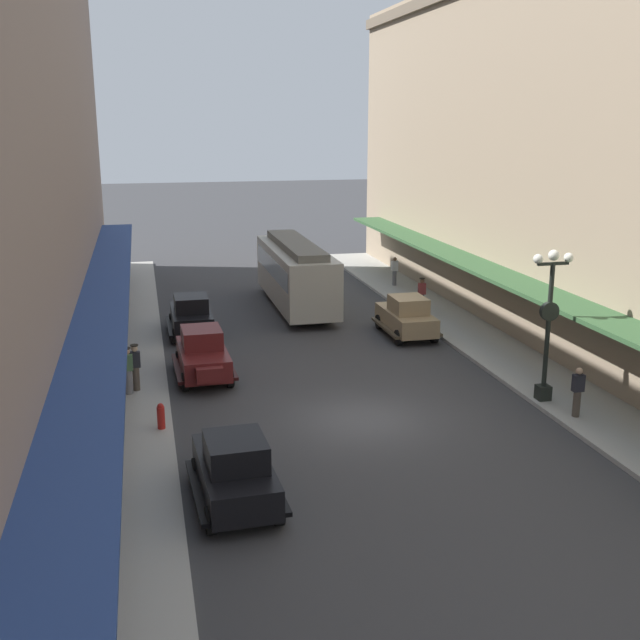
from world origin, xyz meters
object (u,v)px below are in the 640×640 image
parked_car_1 (406,315)px  pedestrian_1 (395,271)px  pedestrian_4 (128,370)px  lamp_post_with_clock (549,319)px  pedestrian_5 (578,392)px  parked_car_2 (235,468)px  pedestrian_0 (136,367)px  pedestrian_3 (422,294)px  pedestrian_2 (74,481)px  parked_car_3 (191,314)px  streetcar (296,272)px  fire_hydrant (161,416)px  parked_car_0 (203,353)px

parked_car_1 → pedestrian_1: size_ratio=2.60×
pedestrian_4 → lamp_post_with_clock: bearing=-15.4°
lamp_post_with_clock → pedestrian_5: lamp_post_with_clock is taller
parked_car_2 → parked_car_1: bearing=55.7°
parked_car_1 → pedestrian_0: bearing=-156.9°
pedestrian_3 → pedestrian_5: 14.40m
pedestrian_2 → parked_car_3: bearing=76.5°
parked_car_3 → pedestrian_3: 11.50m
parked_car_3 → pedestrian_3: parked_car_3 is taller
parked_car_2 → parked_car_3: 16.12m
streetcar → pedestrian_3: 6.48m
pedestrian_2 → pedestrian_3: bearing=48.6°
parked_car_2 → fire_hydrant: (-1.68, 4.98, -0.38)m
pedestrian_5 → pedestrian_3: bearing=89.6°
pedestrian_4 → pedestrian_5: size_ratio=1.02×
streetcar → pedestrian_1: size_ratio=5.86×
parked_car_3 → lamp_post_with_clock: lamp_post_with_clock is taller
parked_car_3 → lamp_post_with_clock: (11.06, -11.51, 2.04)m
pedestrian_0 → pedestrian_4: size_ratio=1.00×
parked_car_2 → pedestrian_5: (11.33, 2.97, 0.05)m
parked_car_0 → parked_car_3: 6.06m
parked_car_3 → parked_car_1: bearing=-14.4°
lamp_post_with_clock → pedestrian_5: 2.60m
parked_car_2 → pedestrian_5: bearing=14.7°
lamp_post_with_clock → pedestrian_0: (-13.49, 4.10, -1.97)m
parked_car_1 → parked_car_0: bearing=-158.5°
pedestrian_0 → pedestrian_3: 16.35m
parked_car_1 → parked_car_3: 9.64m
pedestrian_1 → pedestrian_4: pedestrian_4 is taller
parked_car_0 → streetcar: bearing=60.8°
parked_car_2 → pedestrian_3: bearing=56.6°
parked_car_1 → parked_car_3: (-9.34, 2.40, 0.00)m
fire_hydrant → pedestrian_1: size_ratio=0.50×
parked_car_0 → pedestrian_4: bearing=-148.4°
lamp_post_with_clock → streetcar: bearing=109.5°
parked_car_1 → parked_car_2: (-9.34, -13.72, 0.00)m
streetcar → pedestrian_4: (-8.27, -11.64, -0.89)m
pedestrian_5 → pedestrian_0: bearing=157.4°
parked_car_1 → pedestrian_3: (2.09, 3.66, 0.07)m
parked_car_0 → parked_car_2: 10.06m
parked_car_0 → pedestrian_0: bearing=-151.1°
pedestrian_2 → pedestrian_5: 15.47m
parked_car_1 → pedestrian_5: parked_car_1 is taller
parked_car_1 → parked_car_3: size_ratio=1.00×
parked_car_1 → streetcar: size_ratio=0.44×
pedestrian_5 → fire_hydrant: bearing=171.2°
parked_car_2 → streetcar: streetcar is taller
parked_car_0 → pedestrian_2: (-3.89, -10.03, 0.07)m
parked_car_0 → streetcar: 11.46m
streetcar → pedestrian_2: streetcar is taller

